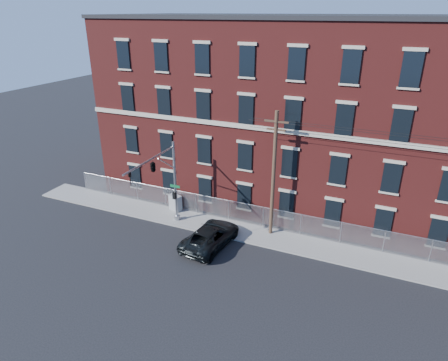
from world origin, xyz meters
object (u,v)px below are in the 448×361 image
object	(u,v)px
pickup_truck	(210,236)
utility_cabinet	(175,203)
traffic_signal_mast	(159,172)
utility_pole_near	(274,173)

from	to	relation	value
pickup_truck	utility_cabinet	world-z (taller)	pickup_truck
traffic_signal_mast	utility_cabinet	xyz separation A→B (m)	(-1.00, 3.82, -4.55)
pickup_truck	utility_cabinet	size ratio (longest dim) A/B	3.98
utility_pole_near	utility_cabinet	bearing A→B (deg)	177.46
utility_pole_near	pickup_truck	bearing A→B (deg)	-138.05
traffic_signal_mast	utility_cabinet	bearing A→B (deg)	104.68
pickup_truck	utility_pole_near	bearing A→B (deg)	-131.89
traffic_signal_mast	utility_cabinet	distance (m)	6.02
utility_pole_near	utility_cabinet	distance (m)	10.07
traffic_signal_mast	pickup_truck	world-z (taller)	traffic_signal_mast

